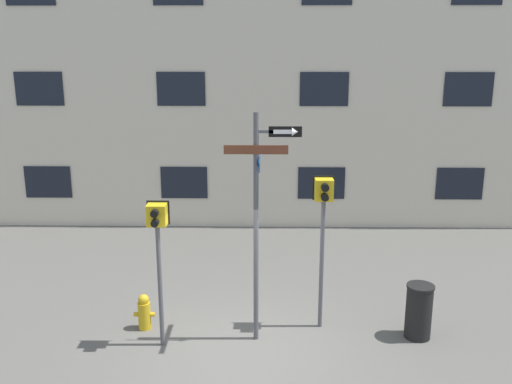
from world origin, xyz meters
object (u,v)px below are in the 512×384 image
(pedestrian_signal_left, at_px, (158,235))
(street_sign_pole, at_px, (260,209))
(pedestrian_signal_right, at_px, (323,211))
(fire_hydrant, at_px, (144,312))
(trash_bin, at_px, (419,311))

(pedestrian_signal_left, bearing_deg, street_sign_pole, 8.23)
(pedestrian_signal_left, xyz_separation_m, pedestrian_signal_right, (2.91, 0.75, 0.22))
(pedestrian_signal_left, bearing_deg, pedestrian_signal_right, 14.42)
(street_sign_pole, relative_size, pedestrian_signal_left, 1.56)
(street_sign_pole, bearing_deg, pedestrian_signal_right, 23.11)
(fire_hydrant, relative_size, trash_bin, 0.68)
(pedestrian_signal_left, height_order, trash_bin, pedestrian_signal_left)
(pedestrian_signal_right, bearing_deg, street_sign_pole, -156.89)
(fire_hydrant, bearing_deg, pedestrian_signal_left, -53.63)
(street_sign_pole, relative_size, trash_bin, 4.04)
(street_sign_pole, relative_size, pedestrian_signal_right, 1.42)
(street_sign_pole, xyz_separation_m, trash_bin, (2.94, 0.12, -1.98))
(pedestrian_signal_left, relative_size, trash_bin, 2.58)
(pedestrian_signal_left, bearing_deg, fire_hydrant, 126.37)
(street_sign_pole, height_order, fire_hydrant, street_sign_pole)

